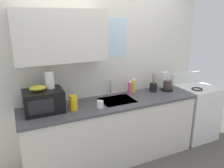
{
  "coord_description": "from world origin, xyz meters",
  "views": [
    {
      "loc": [
        -1.19,
        -2.55,
        2.0
      ],
      "look_at": [
        0.0,
        0.0,
        1.15
      ],
      "focal_mm": 35.5,
      "sensor_mm": 36.0,
      "label": 1
    }
  ],
  "objects_px": {
    "stove_range": "(195,111)",
    "microwave": "(43,101)",
    "dish_soap_bottle_pink": "(130,87)",
    "cereal_canister": "(73,103)",
    "utensil_crock": "(153,87)",
    "paper_towel_roll": "(50,80)",
    "coffee_maker": "(166,83)",
    "banana_bunch": "(38,88)",
    "dish_soap_bottle_yellow": "(134,85)",
    "mug_white": "(100,104)"
  },
  "relations": [
    {
      "from": "cereal_canister",
      "to": "mug_white",
      "type": "height_order",
      "value": "cereal_canister"
    },
    {
      "from": "dish_soap_bottle_pink",
      "to": "mug_white",
      "type": "distance_m",
      "value": 0.67
    },
    {
      "from": "dish_soap_bottle_pink",
      "to": "utensil_crock",
      "type": "relative_size",
      "value": 0.76
    },
    {
      "from": "coffee_maker",
      "to": "stove_range",
      "type": "bearing_deg",
      "value": -10.25
    },
    {
      "from": "stove_range",
      "to": "microwave",
      "type": "relative_size",
      "value": 2.35
    },
    {
      "from": "coffee_maker",
      "to": "mug_white",
      "type": "bearing_deg",
      "value": -168.47
    },
    {
      "from": "microwave",
      "to": "mug_white",
      "type": "height_order",
      "value": "microwave"
    },
    {
      "from": "mug_white",
      "to": "coffee_maker",
      "type": "bearing_deg",
      "value": 11.53
    },
    {
      "from": "dish_soap_bottle_yellow",
      "to": "utensil_crock",
      "type": "relative_size",
      "value": 0.79
    },
    {
      "from": "microwave",
      "to": "utensil_crock",
      "type": "height_order",
      "value": "utensil_crock"
    },
    {
      "from": "banana_bunch",
      "to": "dish_soap_bottle_yellow",
      "type": "height_order",
      "value": "banana_bunch"
    },
    {
      "from": "stove_range",
      "to": "paper_towel_roll",
      "type": "height_order",
      "value": "paper_towel_roll"
    },
    {
      "from": "banana_bunch",
      "to": "coffee_maker",
      "type": "bearing_deg",
      "value": 1.74
    },
    {
      "from": "coffee_maker",
      "to": "utensil_crock",
      "type": "distance_m",
      "value": 0.23
    },
    {
      "from": "mug_white",
      "to": "dish_soap_bottle_pink",
      "type": "bearing_deg",
      "value": 26.68
    },
    {
      "from": "paper_towel_roll",
      "to": "coffee_maker",
      "type": "relative_size",
      "value": 0.79
    },
    {
      "from": "paper_towel_roll",
      "to": "coffee_maker",
      "type": "xyz_separation_m",
      "value": [
        1.78,
        0.01,
        -0.28
      ]
    },
    {
      "from": "stove_range",
      "to": "dish_soap_bottle_yellow",
      "type": "xyz_separation_m",
      "value": [
        -1.1,
        0.21,
        0.55
      ]
    },
    {
      "from": "dish_soap_bottle_pink",
      "to": "dish_soap_bottle_yellow",
      "type": "bearing_deg",
      "value": 31.02
    },
    {
      "from": "banana_bunch",
      "to": "coffee_maker",
      "type": "distance_m",
      "value": 1.94
    },
    {
      "from": "coffee_maker",
      "to": "dish_soap_bottle_pink",
      "type": "bearing_deg",
      "value": 175.07
    },
    {
      "from": "cereal_canister",
      "to": "microwave",
      "type": "bearing_deg",
      "value": 163.87
    },
    {
      "from": "dish_soap_bottle_pink",
      "to": "dish_soap_bottle_yellow",
      "type": "relative_size",
      "value": 0.96
    },
    {
      "from": "coffee_maker",
      "to": "utensil_crock",
      "type": "bearing_deg",
      "value": 177.15
    },
    {
      "from": "cereal_canister",
      "to": "utensil_crock",
      "type": "distance_m",
      "value": 1.32
    },
    {
      "from": "stove_range",
      "to": "cereal_canister",
      "type": "distance_m",
      "value": 2.18
    },
    {
      "from": "paper_towel_roll",
      "to": "utensil_crock",
      "type": "xyz_separation_m",
      "value": [
        1.55,
        0.02,
        -0.31
      ]
    },
    {
      "from": "banana_bunch",
      "to": "stove_range",
      "type": "bearing_deg",
      "value": -1.06
    },
    {
      "from": "microwave",
      "to": "dish_soap_bottle_yellow",
      "type": "height_order",
      "value": "microwave"
    },
    {
      "from": "cereal_canister",
      "to": "dish_soap_bottle_pink",
      "type": "bearing_deg",
      "value": 12.98
    },
    {
      "from": "dish_soap_bottle_yellow",
      "to": "cereal_canister",
      "type": "distance_m",
      "value": 1.05
    },
    {
      "from": "stove_range",
      "to": "utensil_crock",
      "type": "xyz_separation_m",
      "value": [
        -0.81,
        0.12,
        0.51
      ]
    },
    {
      "from": "stove_range",
      "to": "banana_bunch",
      "type": "distance_m",
      "value": 2.61
    },
    {
      "from": "banana_bunch",
      "to": "paper_towel_roll",
      "type": "relative_size",
      "value": 0.91
    },
    {
      "from": "dish_soap_bottle_yellow",
      "to": "mug_white",
      "type": "distance_m",
      "value": 0.78
    },
    {
      "from": "dish_soap_bottle_pink",
      "to": "utensil_crock",
      "type": "distance_m",
      "value": 0.39
    },
    {
      "from": "banana_bunch",
      "to": "dish_soap_bottle_pink",
      "type": "height_order",
      "value": "banana_bunch"
    },
    {
      "from": "stove_range",
      "to": "paper_towel_roll",
      "type": "xyz_separation_m",
      "value": [
        -2.35,
        0.1,
        0.82
      ]
    },
    {
      "from": "coffee_maker",
      "to": "paper_towel_roll",
      "type": "bearing_deg",
      "value": -179.73
    },
    {
      "from": "coffee_maker",
      "to": "dish_soap_bottle_yellow",
      "type": "distance_m",
      "value": 0.53
    },
    {
      "from": "dish_soap_bottle_yellow",
      "to": "cereal_canister",
      "type": "relative_size",
      "value": 1.24
    },
    {
      "from": "cereal_canister",
      "to": "mug_white",
      "type": "distance_m",
      "value": 0.33
    },
    {
      "from": "dish_soap_bottle_pink",
      "to": "mug_white",
      "type": "xyz_separation_m",
      "value": [
        -0.6,
        -0.3,
        -0.06
      ]
    },
    {
      "from": "dish_soap_bottle_yellow",
      "to": "mug_white",
      "type": "xyz_separation_m",
      "value": [
        -0.69,
        -0.36,
        -0.06
      ]
    },
    {
      "from": "dish_soap_bottle_pink",
      "to": "cereal_canister",
      "type": "height_order",
      "value": "dish_soap_bottle_pink"
    },
    {
      "from": "banana_bunch",
      "to": "coffee_maker",
      "type": "height_order",
      "value": "banana_bunch"
    },
    {
      "from": "banana_bunch",
      "to": "utensil_crock",
      "type": "bearing_deg",
      "value": 2.36
    },
    {
      "from": "microwave",
      "to": "dish_soap_bottle_pink",
      "type": "relative_size",
      "value": 2.07
    },
    {
      "from": "microwave",
      "to": "cereal_canister",
      "type": "distance_m",
      "value": 0.36
    },
    {
      "from": "coffee_maker",
      "to": "dish_soap_bottle_yellow",
      "type": "relative_size",
      "value": 1.21
    }
  ]
}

